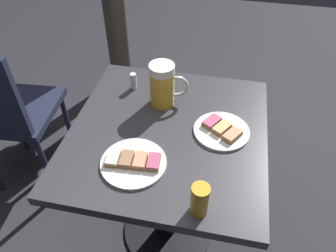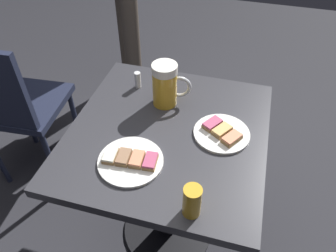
{
  "view_description": "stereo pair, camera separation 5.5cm",
  "coord_description": "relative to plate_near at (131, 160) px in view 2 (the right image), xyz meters",
  "views": [
    {
      "loc": [
        0.17,
        -0.83,
        1.52
      ],
      "look_at": [
        0.0,
        0.0,
        0.72
      ],
      "focal_mm": 34.65,
      "sensor_mm": 36.0,
      "label": 1
    },
    {
      "loc": [
        0.23,
        -0.81,
        1.52
      ],
      "look_at": [
        0.0,
        0.0,
        0.72
      ],
      "focal_mm": 34.65,
      "sensor_mm": 36.0,
      "label": 2
    }
  ],
  "objects": [
    {
      "name": "ground_plane",
      "position": [
        0.08,
        0.18,
        -0.71
      ],
      "size": [
        6.0,
        6.0,
        0.0
      ],
      "primitive_type": "plane",
      "color": "#28282D"
    },
    {
      "name": "cafe_table",
      "position": [
        0.08,
        0.18,
        -0.17
      ],
      "size": [
        0.71,
        0.74,
        0.7
      ],
      "color": "black",
      "rests_on": "ground_plane"
    },
    {
      "name": "plate_near",
      "position": [
        0.0,
        0.0,
        0.0
      ],
      "size": [
        0.22,
        0.22,
        0.03
      ],
      "color": "white",
      "rests_on": "cafe_table"
    },
    {
      "name": "plate_far",
      "position": [
        0.27,
        0.21,
        -0.0
      ],
      "size": [
        0.2,
        0.2,
        0.03
      ],
      "color": "white",
      "rests_on": "cafe_table"
    },
    {
      "name": "beer_mug",
      "position": [
        0.03,
        0.33,
        0.08
      ],
      "size": [
        0.15,
        0.1,
        0.18
      ],
      "color": "gold",
      "rests_on": "cafe_table"
    },
    {
      "name": "beer_glass_small",
      "position": [
        0.23,
        -0.13,
        0.04
      ],
      "size": [
        0.05,
        0.05,
        0.11
      ],
      "primitive_type": "cylinder",
      "color": "gold",
      "rests_on": "cafe_table"
    },
    {
      "name": "salt_shaker",
      "position": [
        -0.11,
        0.4,
        0.03
      ],
      "size": [
        0.03,
        0.03,
        0.07
      ],
      "primitive_type": "cylinder",
      "color": "silver",
      "rests_on": "cafe_table"
    },
    {
      "name": "cafe_chair",
      "position": [
        -0.73,
        0.33,
        -0.19
      ],
      "size": [
        0.41,
        0.41,
        0.88
      ],
      "rotation": [
        0.0,
        0.0,
        0.08
      ],
      "color": "#1E2338",
      "rests_on": "ground_plane"
    }
  ]
}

